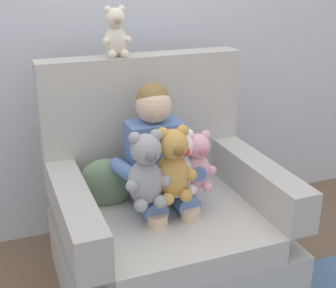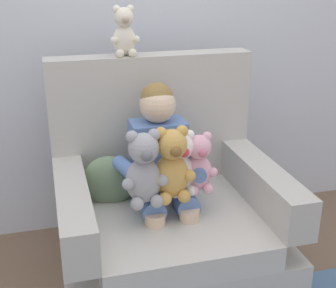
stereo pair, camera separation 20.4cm
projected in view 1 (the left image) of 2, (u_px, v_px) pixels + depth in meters
ground_plane at (168, 283)px, 2.38m from camera, size 8.00×8.00×0.00m
back_wall at (119, 7)px, 2.56m from camera, size 6.00×0.10×2.60m
armchair at (164, 220)px, 2.31m from camera, size 1.04×0.89×1.10m
seated_child at (159, 163)px, 2.20m from camera, size 0.45×0.39×0.82m
plush_honey at (173, 166)px, 2.03m from camera, size 0.20×0.16×0.34m
plush_pink at (197, 163)px, 2.13m from camera, size 0.17×0.14×0.28m
plush_white at (180, 164)px, 2.10m from camera, size 0.18×0.14×0.30m
plush_grey at (146, 171)px, 1.98m from camera, size 0.20×0.16×0.34m
plush_cream_on_backrest at (116, 33)px, 2.22m from camera, size 0.14×0.12×0.24m
throw_pillow at (106, 184)px, 2.24m from camera, size 0.28×0.16×0.26m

